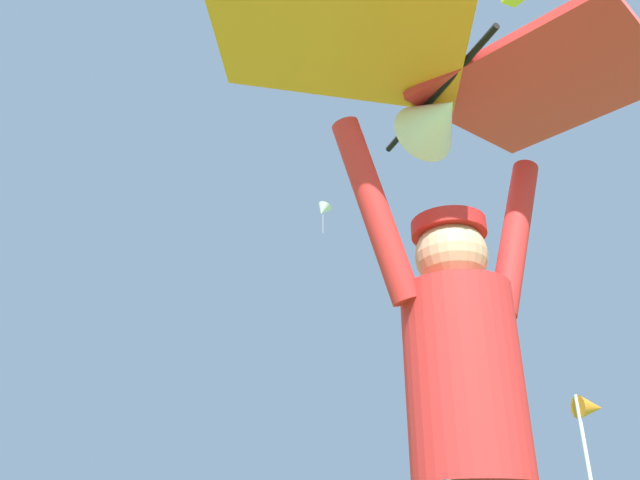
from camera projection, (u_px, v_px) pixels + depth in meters
The scene contains 5 objects.
kite_flyer_person at pixel (469, 438), 1.73m from camera, with size 0.81×0.38×1.92m.
held_stunt_kite at pixel (446, 71), 2.20m from camera, with size 1.95×1.15×0.42m.
distant_kite_blue_mid_left at pixel (436, 74), 18.57m from camera, with size 0.63×0.63×0.11m.
distant_kite_white_overhead_distant at pixel (323, 210), 29.51m from camera, with size 1.02×0.95×1.65m.
marker_flag at pixel (591, 422), 6.25m from camera, with size 0.30×0.24×2.01m.
Camera 1 is at (-0.58, -1.36, 0.69)m, focal length 34.87 mm.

